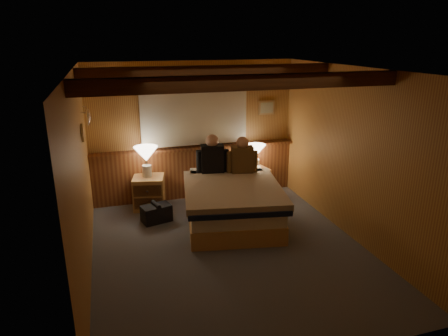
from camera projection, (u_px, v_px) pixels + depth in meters
name	position (u px, v px, depth m)	size (l,w,h in m)	color
floor	(230.00, 250.00, 5.45)	(4.20, 4.20, 0.00)	#4C515A
ceiling	(230.00, 69.00, 4.71)	(4.20, 4.20, 0.00)	tan
wall_back	(194.00, 131.00, 6.99)	(3.60, 3.60, 0.00)	#B98D42
wall_left	(81.00, 180.00, 4.59)	(4.20, 4.20, 0.00)	#B98D42
wall_right	(353.00, 155.00, 5.57)	(4.20, 4.20, 0.00)	#B98D42
wall_front	(309.00, 244.00, 3.17)	(3.60, 3.60, 0.00)	#B98D42
wainscot	(196.00, 171.00, 7.16)	(3.60, 0.23, 0.94)	brown
curtain_window	(194.00, 114.00, 6.83)	(2.18, 0.09, 1.11)	#4C2A13
ceiling_beams	(227.00, 76.00, 4.87)	(3.60, 1.65, 0.16)	#4C2A13
coat_rail	(87.00, 115.00, 5.90)	(0.05, 0.55, 0.24)	silver
framed_print	(267.00, 108.00, 7.23)	(0.30, 0.04, 0.25)	tan
bed	(232.00, 202.00, 6.19)	(1.70, 2.05, 0.63)	tan
nightstand_left	(149.00, 192.00, 6.72)	(0.59, 0.55, 0.55)	tan
nightstand_right	(254.00, 182.00, 7.26)	(0.55, 0.51, 0.51)	tan
lamp_left	(146.00, 156.00, 6.54)	(0.39, 0.39, 0.51)	silver
lamp_right	(256.00, 152.00, 7.11)	(0.34, 0.34, 0.44)	silver
person_left	(212.00, 157.00, 6.58)	(0.54, 0.27, 0.66)	black
person_right	(242.00, 158.00, 6.58)	(0.51, 0.26, 0.63)	brown
duffel_bag	(156.00, 213.00, 6.26)	(0.50, 0.37, 0.32)	black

